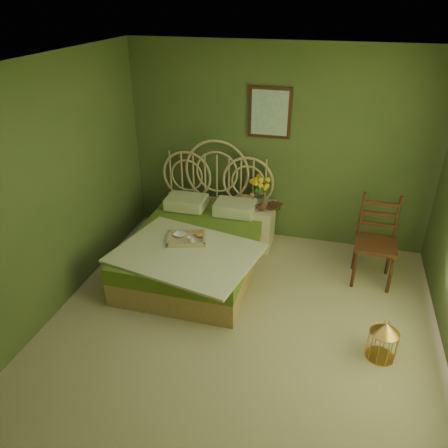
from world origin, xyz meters
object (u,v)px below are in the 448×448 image
(nightstand, at_px, (254,219))
(birdcage, at_px, (383,341))
(chair, at_px, (376,235))
(bed, at_px, (197,246))

(nightstand, xyz_separation_m, birdcage, (1.61, -1.80, -0.16))
(chair, bearing_deg, birdcage, -85.68)
(nightstand, relative_size, chair, 0.95)
(bed, xyz_separation_m, birdcage, (2.18, -1.03, -0.10))
(bed, height_order, chair, bed)
(bed, relative_size, birdcage, 5.39)
(nightstand, relative_size, birdcage, 2.46)
(chair, bearing_deg, nightstand, 165.85)
(nightstand, bearing_deg, chair, -15.54)
(bed, distance_m, chair, 2.16)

